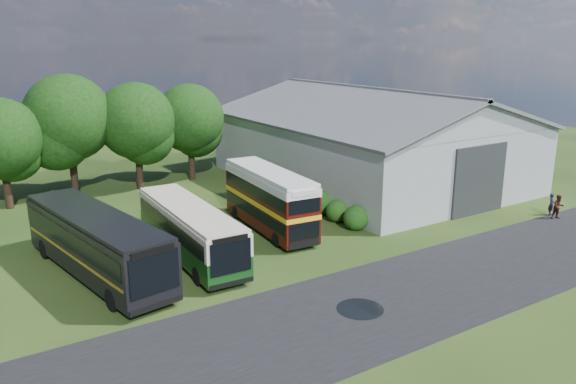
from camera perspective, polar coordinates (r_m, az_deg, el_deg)
ground at (r=29.72m, az=5.84°, el=-8.85°), size 120.00×120.00×0.00m
asphalt_road at (r=29.61m, az=14.13°, el=-9.35°), size 60.00×8.00×0.02m
puddle at (r=26.77m, az=7.32°, el=-11.74°), size 2.20×2.20×0.01m
storage_shed at (r=49.67m, az=8.17°, el=5.91°), size 18.80×24.80×8.15m
tree_left_b at (r=45.33m, az=-27.17°, el=4.89°), size 5.78×5.78×8.16m
tree_mid at (r=47.18m, az=-21.43°, el=7.01°), size 6.80×6.80×9.60m
tree_right_a at (r=47.50m, az=-15.19°, el=6.97°), size 6.26×6.26×8.83m
tree_right_b at (r=49.98m, az=-9.96°, el=7.37°), size 5.98×5.98×8.45m
shrub_front at (r=37.35m, az=6.90°, el=-3.76°), size 1.70×1.70×1.70m
shrub_mid at (r=38.82m, az=5.03°, el=-2.96°), size 1.60×1.60×1.60m
shrub_back at (r=40.35m, az=3.30°, el=-2.22°), size 1.80×1.80×1.80m
bus_green_single at (r=32.45m, az=-9.92°, el=-3.84°), size 2.88×11.03×3.02m
bus_maroon_double at (r=36.46m, az=-1.90°, el=-0.85°), size 3.11×9.44×3.99m
bus_dark_single at (r=31.10m, az=-18.89°, el=-4.93°), size 4.84×12.59×3.39m
visitor_a at (r=43.94m, az=25.19°, el=-1.15°), size 0.66×0.55×1.56m
visitor_b at (r=43.17m, az=25.78°, el=-1.39°), size 1.01×0.90×1.72m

